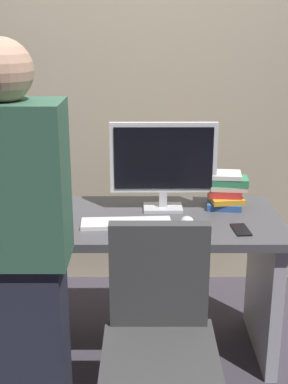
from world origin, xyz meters
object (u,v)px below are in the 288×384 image
office_chair (157,357)px  cell_phone (238,230)px  desk (144,261)px  cup_by_monitor (55,203)px  monitor (161,161)px  cup_near_keyboard (63,221)px  person_at_desk (14,262)px  mouse (185,221)px  keyboard (124,223)px  book_stack (224,190)px

office_chair → cell_phone: (0.39, 0.52, 0.33)m
desk → cup_by_monitor: bearing=167.3°
monitor → cup_near_keyboard: (-0.46, -0.30, -0.21)m
person_at_desk → monitor: bearing=54.9°
person_at_desk → mouse: 0.91m
office_chair → person_at_desk: bearing=179.8°
mouse → monitor: bearing=117.7°
mouse → cup_by_monitor: size_ratio=1.16×
keyboard → office_chair: bearing=-79.4°
desk → person_at_desk: size_ratio=0.82×
cup_by_monitor → book_stack: 0.88m
mouse → office_chair: bearing=-103.8°
mouse → cup_near_keyboard: size_ratio=0.98×
monitor → mouse: monitor is taller
person_at_desk → keyboard: 0.71m
monitor → cup_near_keyboard: 0.59m
monitor → person_at_desk: bearing=-125.1°
person_at_desk → mouse: person_at_desk is taller
desk → keyboard: 0.29m
office_chair → person_at_desk: size_ratio=0.57×
office_chair → monitor: monitor is taller
cup_near_keyboard → book_stack: 0.86m
desk → cell_phone: bearing=-21.2°
monitor → book_stack: monitor is taller
monitor → book_stack: (0.33, 0.04, -0.17)m
person_at_desk → keyboard: bearing=56.6°
mouse → cup_near_keyboard: cup_near_keyboard is taller
person_at_desk → book_stack: person_at_desk is taller
office_chair → cup_near_keyboard: bearing=129.5°
desk → cup_by_monitor: size_ratio=15.57×
keyboard → mouse: size_ratio=4.30×
cup_near_keyboard → cell_phone: size_ratio=0.71×
monitor → cup_by_monitor: (-0.54, -0.02, -0.21)m
office_chair → mouse: bearing=76.2°
desk → cell_phone: 0.53m
cup_by_monitor → cell_phone: bearing=-17.0°
mouse → cell_phone: mouse is taller
keyboard → person_at_desk: bearing=-126.6°
desk → office_chair: office_chair is taller
cup_by_monitor → book_stack: (0.87, 0.06, 0.05)m
cell_phone → cup_by_monitor: bearing=157.7°
desk → cup_by_monitor: 0.55m
mouse → cell_phone: size_ratio=0.69×
office_chair → keyboard: size_ratio=2.19×
monitor → book_stack: 0.37m
desk → cell_phone: (0.44, -0.17, 0.24)m
cell_phone → monitor: bearing=135.2°
keyboard → cup_near_keyboard: cup_near_keyboard is taller
desk → office_chair: (0.05, -0.69, -0.08)m
book_stack → person_at_desk: bearing=-136.7°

